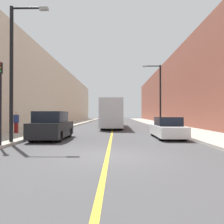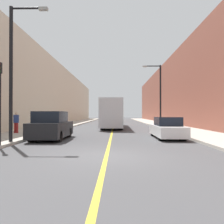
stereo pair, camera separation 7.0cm
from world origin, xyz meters
name	(u,v)px [view 1 (the left image)]	position (x,y,z in m)	size (l,w,h in m)	color
ground_plane	(107,156)	(0.00, 0.00, 0.00)	(200.00, 200.00, 0.00)	#474749
sidewalk_left	(74,123)	(-7.20, 30.00, 0.08)	(3.87, 72.00, 0.16)	#B2AA9E
sidewalk_right	(154,123)	(7.20, 30.00, 0.08)	(3.87, 72.00, 0.16)	#B2AA9E
building_row_left	(52,95)	(-11.14, 30.00, 5.14)	(4.00, 72.00, 10.28)	beige
building_row_right	(177,92)	(11.14, 30.00, 5.55)	(4.00, 72.00, 11.10)	brown
road_center_line	(114,124)	(0.00, 30.00, 0.00)	(0.16, 72.00, 0.01)	gold
bus	(112,113)	(-0.13, 18.70, 1.79)	(2.42, 12.90, 3.34)	silver
parked_suv_left	(52,127)	(-3.95, 5.61, 0.87)	(2.00, 4.42, 1.88)	black
car_right_near	(167,129)	(3.99, 6.58, 0.68)	(1.77, 4.67, 1.50)	silver
street_lamp_left	(14,65)	(-5.40, 3.28, 4.47)	(2.19, 0.24, 7.66)	black
street_lamp_right	(159,92)	(5.39, 16.74, 4.28)	(2.19, 0.24, 7.29)	black
traffic_light	(0,100)	(-5.47, 1.93, 2.42)	(0.16, 0.18, 4.15)	black
pedestrian	(16,122)	(-7.79, 8.73, 1.05)	(0.38, 0.24, 1.73)	maroon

